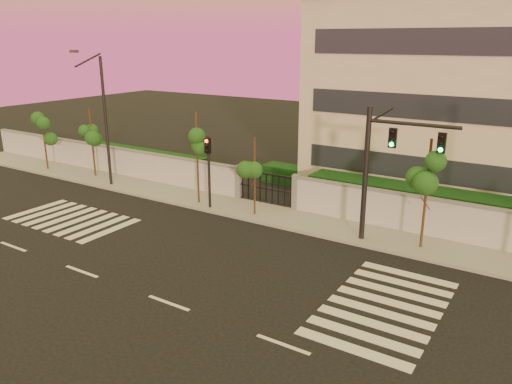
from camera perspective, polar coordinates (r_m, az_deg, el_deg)
ground at (r=19.72m, az=-9.94°, el=-12.41°), size 120.00×120.00×0.00m
sidewalk at (r=27.55m, az=4.85°, el=-3.25°), size 60.00×3.00×0.15m
perimeter_wall at (r=28.45m, az=6.50°, el=-0.52°), size 60.00×0.36×2.20m
hedge_row at (r=30.52m, az=10.55°, el=0.02°), size 41.00×4.25×1.80m
road_markings at (r=23.16m, az=-6.59°, el=-7.56°), size 57.00×7.62×0.02m
street_tree_a at (r=40.69m, az=-23.13°, el=6.65°), size 1.54×1.22×4.35m
street_tree_b at (r=37.25m, az=-18.31°, el=7.02°), size 1.59×1.26×4.97m
street_tree_c at (r=29.45m, az=-6.75°, el=6.22°), size 1.45×1.16×5.62m
street_tree_d at (r=27.39m, az=-0.11°, el=3.77°), size 1.37×1.09×4.50m
street_tree_e at (r=23.98m, az=19.18°, el=2.44°), size 1.53×1.22×5.37m
traffic_signal_main at (r=23.94m, az=14.39°, el=3.50°), size 4.22×0.40×6.67m
traffic_signal_secondary at (r=28.72m, az=-5.44°, el=3.30°), size 0.34×0.34×4.43m
streetlight_west at (r=34.36m, az=-17.09°, el=8.38°), size 0.54×2.16×9.00m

